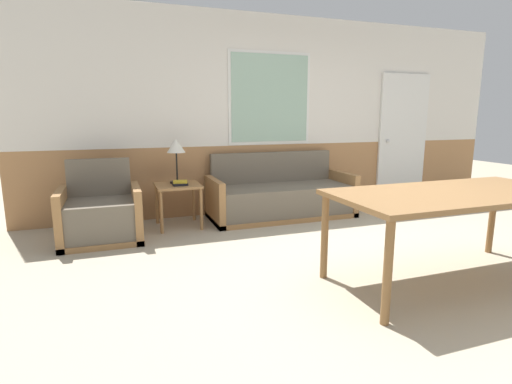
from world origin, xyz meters
name	(u,v)px	position (x,y,z in m)	size (l,w,h in m)	color
ground_plane	(403,272)	(0.00, 0.00, 0.00)	(16.00, 16.00, 0.00)	#B2A58C
wall_back	(285,115)	(-0.01, 2.63, 1.36)	(7.20, 0.09, 2.70)	#AD7A4C
couch	(281,197)	(-0.25, 2.17, 0.26)	(1.93, 0.80, 0.85)	#9E7042
armchair	(101,216)	(-2.52, 1.88, 0.27)	(0.84, 0.75, 0.87)	#9E7042
side_table	(178,191)	(-1.63, 2.13, 0.44)	(0.53, 0.53, 0.53)	#9E7042
table_lamp	(176,149)	(-1.62, 2.23, 0.96)	(0.22, 0.22, 0.54)	black
book_stack	(180,183)	(-1.62, 2.04, 0.56)	(0.18, 0.15, 0.06)	black
dining_table	(455,199)	(0.22, -0.28, 0.69)	(2.00, 0.94, 0.76)	olive
entry_door	(402,138)	(2.03, 2.57, 0.99)	(0.89, 0.09, 1.99)	white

